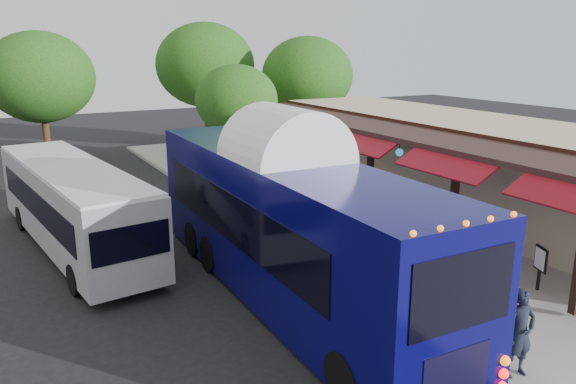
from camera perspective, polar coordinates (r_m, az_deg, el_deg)
ground at (r=15.20m, az=5.67°, el=-10.03°), size 90.00×90.00×0.00m
sidewalk at (r=20.99m, az=10.80°, el=-2.92°), size 10.00×40.00×0.15m
curb at (r=18.36m, az=-1.28°, el=-5.24°), size 0.20×40.00×0.16m
station_shelter at (r=22.81m, az=17.61°, el=2.66°), size 8.15×20.00×3.60m
coach_bus at (r=14.16m, az=-0.24°, el=-2.71°), size 2.83×12.31×3.91m
city_bus at (r=18.94m, az=-21.02°, el=-1.07°), size 3.42×10.34×2.73m
ped_a at (r=11.85m, az=22.47°, el=-13.09°), size 0.70×0.51×1.77m
ped_b at (r=15.78m, az=19.56°, el=-5.67°), size 0.98×0.80×1.85m
ped_c at (r=24.82m, az=-7.29°, el=2.31°), size 1.15×0.90×1.82m
ped_d at (r=24.74m, az=-0.92°, el=2.58°), size 1.28×0.74×1.97m
sign_board at (r=15.94m, az=24.27°, el=-6.42°), size 0.25×0.51×1.18m
tree_left at (r=29.14m, az=-5.25°, el=9.28°), size 4.23×4.23×5.42m
tree_mid at (r=35.53m, az=-8.39°, el=12.63°), size 6.02×6.02×7.70m
tree_right at (r=33.57m, az=1.98°, el=11.70°), size 5.36×5.36×6.86m
tree_far at (r=32.23m, az=-23.88°, el=10.61°), size 5.52×5.52×7.07m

